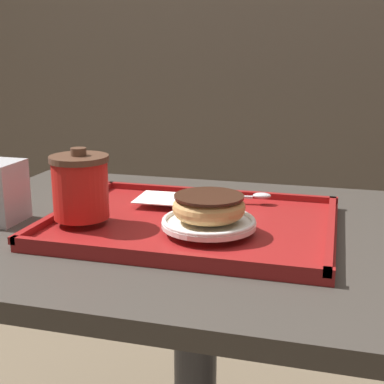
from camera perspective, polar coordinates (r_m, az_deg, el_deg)
The scene contains 7 objects.
cafe_table at distance 1.00m, azimuth 0.37°, elevation -12.27°, with size 0.97×0.69×0.72m.
serving_tray at distance 0.93m, azimuth 0.00°, elevation -3.40°, with size 0.48×0.37×0.02m.
napkin_paper at distance 1.02m, azimuth -2.83°, elevation -0.68°, with size 0.11×0.10×0.00m.
coffee_cup_front at distance 0.91m, azimuth -11.82°, elevation 0.60°, with size 0.10×0.10×0.12m.
plate_with_chocolate_donut at distance 0.86m, azimuth 1.80°, elevation -3.24°, with size 0.15×0.15×0.01m.
donut_chocolate_glazed at distance 0.85m, azimuth 1.82°, elevation -1.55°, with size 0.12×0.12×0.04m.
spoon at distance 1.03m, azimuth 6.34°, elevation -0.41°, with size 0.14×0.04×0.01m.
Camera 1 is at (0.23, -0.86, 1.01)m, focal length 50.00 mm.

